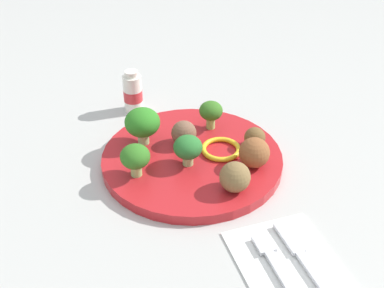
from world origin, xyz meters
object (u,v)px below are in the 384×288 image
at_px(pepper_ring_near_rim, 221,149).
at_px(knife, 304,259).
at_px(meatball_center, 255,138).
at_px(meatball_front_right, 235,177).
at_px(broccoli_floret_mid_right, 142,123).
at_px(broccoli_floret_near_rim, 211,112).
at_px(broccoli_floret_far_rim, 188,148).
at_px(meatball_mid_left, 186,133).
at_px(yogurt_bottle, 133,93).
at_px(fork, 277,266).
at_px(plate, 192,159).
at_px(meatball_far_rim, 254,153).
at_px(napkin, 293,270).
at_px(broccoli_floret_back_left, 135,157).

distance_m(pepper_ring_near_rim, knife, 0.23).
bearing_deg(meatball_center, meatball_front_right, 136.53).
bearing_deg(broccoli_floret_mid_right, pepper_ring_near_rim, -123.78).
distance_m(broccoli_floret_near_rim, pepper_ring_near_rim, 0.07).
bearing_deg(broccoli_floret_far_rim, meatball_front_right, -155.10).
xyz_separation_m(meatball_front_right, knife, (-0.14, -0.02, -0.03)).
height_order(meatball_mid_left, yogurt_bottle, yogurt_bottle).
bearing_deg(fork, plate, 2.22).
relative_size(broccoli_floret_mid_right, meatball_mid_left, 1.52).
bearing_deg(broccoli_floret_near_rim, meatball_front_right, 166.91).
height_order(meatball_far_rim, napkin, meatball_far_rim).
bearing_deg(knife, broccoli_floret_far_rim, 15.16).
height_order(napkin, yogurt_bottle, yogurt_bottle).
relative_size(plate, meatball_center, 8.34).
relative_size(broccoli_floret_back_left, broccoli_floret_far_rim, 1.04).
bearing_deg(napkin, knife, -72.96).
height_order(broccoli_floret_near_rim, meatball_mid_left, broccoli_floret_near_rim).
height_order(pepper_ring_near_rim, fork, pepper_ring_near_rim).
distance_m(plate, yogurt_bottle, 0.20).
bearing_deg(broccoli_floret_mid_right, knife, -161.03).
distance_m(fork, knife, 0.04).
bearing_deg(plate, meatball_front_right, -167.53).
distance_m(meatball_mid_left, napkin, 0.28).
bearing_deg(pepper_ring_near_rim, broccoli_floret_far_rim, 99.73).
relative_size(broccoli_floret_back_left, meatball_center, 1.50).
relative_size(plate, broccoli_floret_back_left, 5.56).
bearing_deg(napkin, broccoli_floret_mid_right, 15.50).
distance_m(meatball_far_rim, yogurt_bottle, 0.28).
height_order(meatball_far_rim, knife, meatball_far_rim).
distance_m(meatball_front_right, knife, 0.15).
bearing_deg(plate, broccoli_floret_back_left, 98.52).
xyz_separation_m(broccoli_floret_back_left, pepper_ring_near_rim, (0.00, -0.14, -0.03)).
distance_m(broccoli_floret_back_left, pepper_ring_near_rim, 0.14).
xyz_separation_m(meatball_mid_left, meatball_far_rim, (-0.09, -0.07, 0.00)).
bearing_deg(broccoli_floret_mid_right, plate, -135.75).
bearing_deg(yogurt_bottle, broccoli_floret_back_left, 163.84).
distance_m(plate, meatball_mid_left, 0.04).
bearing_deg(yogurt_bottle, meatball_front_right, -169.01).
distance_m(broccoli_floret_mid_right, yogurt_bottle, 0.14).
distance_m(meatball_center, meatball_front_right, 0.11).
relative_size(broccoli_floret_near_rim, meatball_far_rim, 1.06).
bearing_deg(broccoli_floret_far_rim, pepper_ring_near_rim, -80.27).
relative_size(broccoli_floret_back_left, meatball_mid_left, 1.25).
bearing_deg(broccoli_floret_back_left, meatball_mid_left, -64.54).
relative_size(broccoli_floret_near_rim, meatball_center, 1.45).
xyz_separation_m(meatball_center, knife, (-0.22, 0.05, -0.03)).
bearing_deg(broccoli_floret_mid_right, yogurt_bottle, -10.37).
bearing_deg(meatball_center, plate, 79.62).
relative_size(meatball_front_right, pepper_ring_near_rim, 0.70).
bearing_deg(yogurt_bottle, napkin, -172.08).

